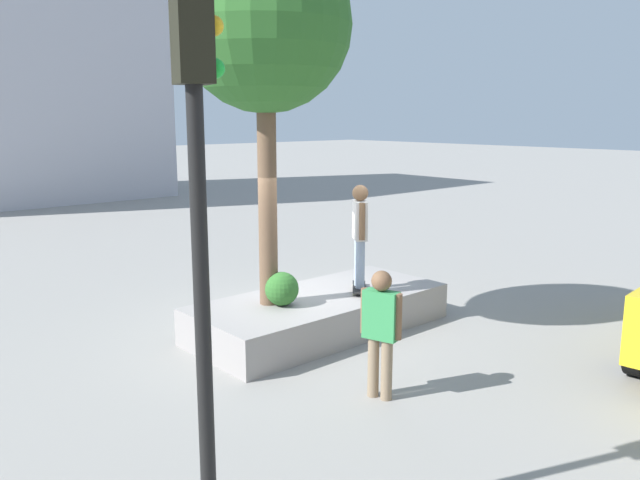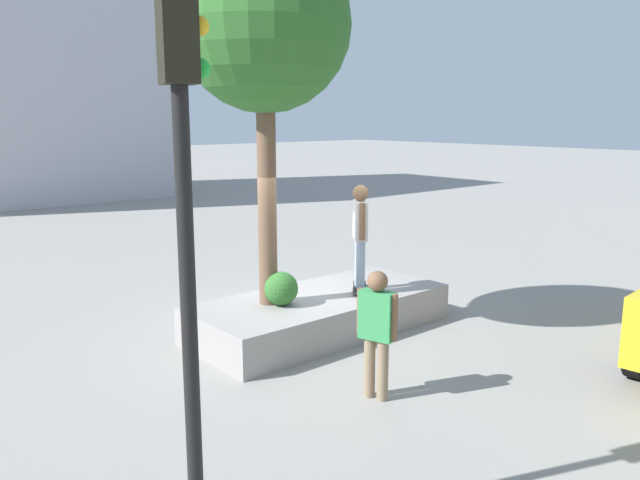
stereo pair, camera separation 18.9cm
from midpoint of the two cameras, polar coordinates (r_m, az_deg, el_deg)
The scene contains 9 objects.
ground_plane at distance 10.50m, azimuth -2.48°, elevation -7.75°, with size 120.00×120.00×0.00m, color gray.
planter_ledge at distance 10.23m, azimuth -0.53°, elevation -6.55°, with size 4.18×1.83×0.58m, color gray.
plaza_tree at distance 9.45m, azimuth -5.57°, elevation 18.41°, with size 2.46×2.46×5.30m.
boxwood_shrub at distance 9.59m, azimuth -4.00°, elevation -4.39°, with size 0.51×0.51×0.51m, color #2D6628.
skateboard at distance 10.41m, azimuth 3.01°, elevation -4.28°, with size 0.71×0.72×0.07m.
skateboarder at distance 10.19m, azimuth 3.06°, elevation 1.02°, with size 0.42×0.47×1.66m.
traffic_light_corner at distance 4.56m, azimuth -12.02°, elevation 6.46°, with size 0.37×0.34×4.44m.
bystander_watching at distance 7.69m, azimuth 4.76°, elevation -7.64°, with size 0.29×0.52×1.59m.
plaza_lowrise_south at distance 29.36m, azimuth -26.62°, elevation 16.49°, with size 10.91×6.95×13.49m, color #B2B2BC.
Camera 1 is at (6.34, 7.65, 3.38)m, focal length 35.72 mm.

